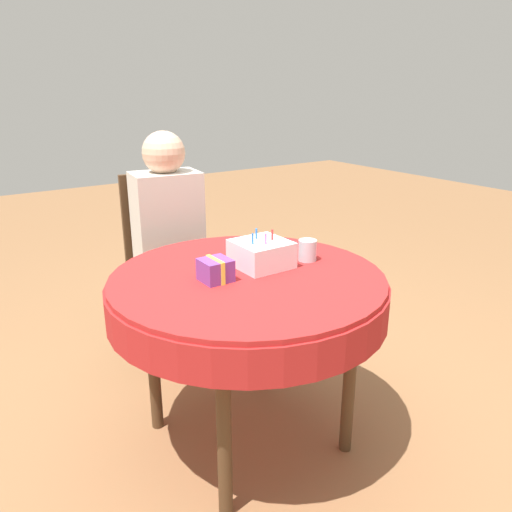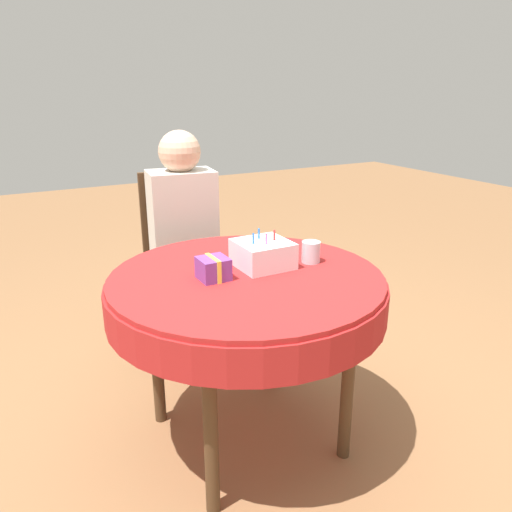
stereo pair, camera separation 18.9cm
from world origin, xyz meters
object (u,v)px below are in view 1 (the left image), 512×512
Objects in this scene: birthday_cake at (261,254)px; drinking_glass at (307,250)px; gift_box at (216,270)px; chair at (166,260)px; person at (169,227)px.

drinking_glass is at bearing -14.30° from birthday_cake.
drinking_glass is at bearing -2.27° from gift_box.
chair is 0.94m from gift_box.
chair reaches higher than birthday_cake.
person is at bearing 76.86° from gift_box.
chair is at bearing 92.16° from birthday_cake.
drinking_glass is 0.77× the size of gift_box.
person is 0.76m from birthday_cake.
chair is at bearing 77.44° from gift_box.
drinking_glass is (0.24, -0.80, 0.05)m from person.
person is at bearing 93.51° from birthday_cake.
drinking_glass is 0.43m from gift_box.
person reaches higher than birthday_cake.
chair is 0.23m from person.
person is 0.81m from gift_box.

